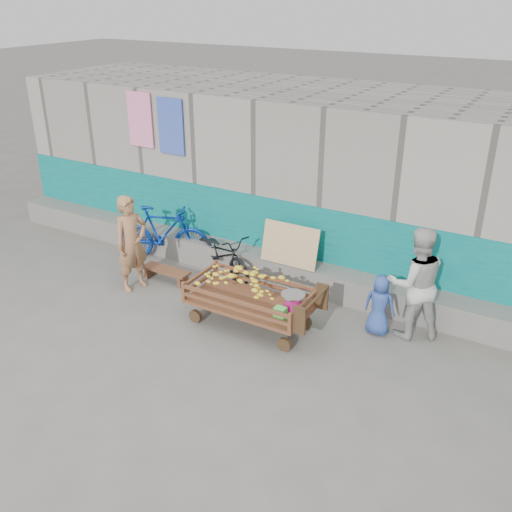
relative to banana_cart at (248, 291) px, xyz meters
The scene contains 9 objects.
ground 1.08m from the banana_cart, 109.03° to the right, with size 80.00×80.00×0.00m, color #5C5A53.
building_wall 3.33m from the banana_cart, 95.31° to the left, with size 12.00×3.50×3.00m.
banana_cart is the anchor object (origin of this frame).
bench 2.08m from the banana_cart, 164.94° to the left, with size 0.89×0.27×0.22m.
vendor_man 2.28m from the banana_cart, behind, with size 0.60×0.39×1.64m, color #9D6B46.
woman 2.42m from the banana_cart, 23.64° to the left, with size 0.83×0.64×1.70m, color #B7B9B2.
child 1.94m from the banana_cart, 23.46° to the left, with size 0.46×0.30×0.94m, color #2C4794.
bicycle_dark 1.72m from the banana_cart, 135.99° to the left, with size 0.55×1.58×0.83m, color black.
bicycle_blue 2.80m from the banana_cart, 154.75° to the left, with size 0.49×1.75×1.05m, color navy.
Camera 1 is at (4.10, -5.49, 4.64)m, focal length 40.00 mm.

